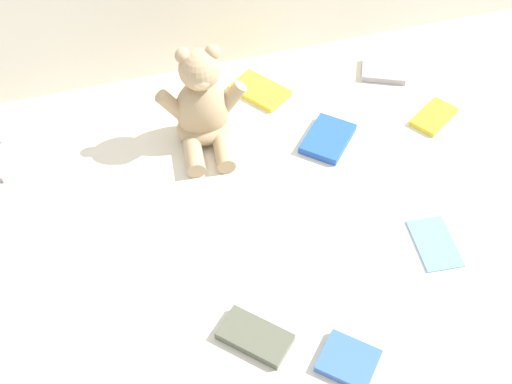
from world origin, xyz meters
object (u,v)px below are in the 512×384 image
object	(u,v)px
book_case_0	(9,158)
book_case_7	(384,70)
teddy_bear	(203,108)
book_case_5	(328,139)
book_case_6	(348,361)
book_case_1	(255,337)
book_case_8	(434,117)
book_case_2	(260,91)
book_case_3	(435,243)

from	to	relation	value
book_case_0	book_case_7	xyz separation A→B (m)	(0.94, 0.04, 0.00)
teddy_bear	book_case_5	world-z (taller)	teddy_bear
book_case_5	book_case_6	size ratio (longest dim) A/B	1.35
book_case_1	book_case_7	bearing A→B (deg)	5.80
book_case_6	book_case_8	size ratio (longest dim) A/B	0.84
book_case_1	book_case_5	world-z (taller)	same
book_case_1	book_case_8	xyz separation A→B (m)	(0.58, 0.44, -0.00)
book_case_2	book_case_8	xyz separation A→B (m)	(0.37, -0.21, -0.00)
teddy_bear	book_case_2	xyz separation A→B (m)	(0.17, 0.12, -0.09)
teddy_bear	book_case_0	xyz separation A→B (m)	(-0.44, 0.05, -0.08)
book_case_2	book_case_6	world-z (taller)	book_case_6
book_case_6	book_case_1	bearing A→B (deg)	-79.02
book_case_7	book_case_6	bearing A→B (deg)	176.75
book_case_5	book_case_7	world-z (taller)	book_case_5
book_case_2	book_case_7	bearing A→B (deg)	-38.07
book_case_5	teddy_bear	bearing A→B (deg)	-156.22
teddy_bear	book_case_7	world-z (taller)	teddy_bear
book_case_8	book_case_6	bearing A→B (deg)	108.32
book_case_2	book_case_3	bearing A→B (deg)	-104.29
book_case_6	book_case_5	bearing A→B (deg)	-153.38
book_case_5	book_case_8	xyz separation A→B (m)	(0.27, -0.00, -0.00)
teddy_bear	book_case_5	xyz separation A→B (m)	(0.27, -0.09, -0.08)
book_case_1	book_case_3	xyz separation A→B (m)	(0.41, 0.10, -0.00)
book_case_2	book_case_7	world-z (taller)	book_case_7
book_case_8	book_case_5	bearing A→B (deg)	57.29
book_case_3	book_case_8	xyz separation A→B (m)	(0.17, 0.34, 0.00)
book_case_1	book_case_2	size ratio (longest dim) A/B	0.94
teddy_bear	book_case_2	distance (m)	0.22
book_case_1	book_case_8	distance (m)	0.73
book_case_1	book_case_6	xyz separation A→B (m)	(0.15, -0.09, -0.00)
book_case_6	book_case_8	xyz separation A→B (m)	(0.43, 0.53, -0.00)
book_case_5	book_case_3	bearing A→B (deg)	-29.64
book_case_2	book_case_3	world-z (taller)	book_case_2
book_case_7	book_case_8	size ratio (longest dim) A/B	0.95
book_case_2	book_case_6	size ratio (longest dim) A/B	1.43
book_case_0	book_case_3	distance (m)	0.95
book_case_6	book_case_7	distance (m)	0.82
book_case_1	book_case_5	distance (m)	0.54
book_case_7	book_case_8	bearing A→B (deg)	-141.60
book_case_2	book_case_5	world-z (taller)	book_case_5
book_case_2	book_case_6	distance (m)	0.74
book_case_0	book_case_6	size ratio (longest dim) A/B	1.15
book_case_0	book_case_2	world-z (taller)	book_case_0
book_case_5	book_case_1	bearing A→B (deg)	-81.85
book_case_1	book_case_3	world-z (taller)	book_case_1
book_case_1	book_case_8	size ratio (longest dim) A/B	1.12
book_case_8	teddy_bear	bearing A→B (deg)	47.47
book_case_6	book_case_0	bearing A→B (deg)	-97.62
book_case_8	book_case_1	bearing A→B (deg)	94.66
book_case_7	book_case_8	xyz separation A→B (m)	(0.05, -0.19, -0.00)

